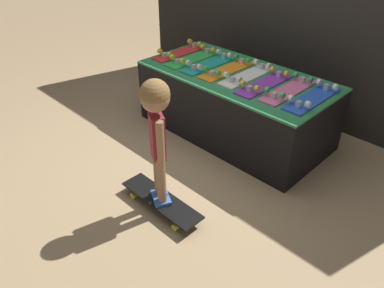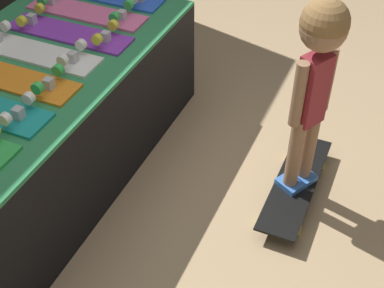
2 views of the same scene
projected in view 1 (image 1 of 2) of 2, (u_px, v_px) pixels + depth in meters
name	position (u px, v px, depth m)	size (l,w,h in m)	color
ground_plane	(189.00, 157.00, 3.58)	(16.00, 16.00, 0.00)	tan
back_wall	(292.00, 8.00, 3.86)	(4.15, 0.10, 2.26)	black
display_rack	(235.00, 104.00, 3.79)	(1.90, 0.94, 0.65)	black
skateboard_red_on_rack	(180.00, 52.00, 4.08)	(0.18, 0.68, 0.09)	red
skateboard_green_on_rack	(193.00, 58.00, 3.93)	(0.18, 0.68, 0.09)	green
skateboard_teal_on_rack	(210.00, 63.00, 3.79)	(0.18, 0.68, 0.09)	teal
skateboard_orange_on_rack	(227.00, 69.00, 3.67)	(0.18, 0.68, 0.09)	orange
skateboard_white_on_rack	(248.00, 75.00, 3.55)	(0.18, 0.68, 0.09)	white
skateboard_purple_on_rack	(265.00, 83.00, 3.39)	(0.18, 0.68, 0.09)	purple
skateboard_pink_on_rack	(289.00, 90.00, 3.27)	(0.18, 0.68, 0.09)	pink
skateboard_blue_on_rack	(313.00, 97.00, 3.14)	(0.18, 0.68, 0.09)	blue
skateboard_on_floor	(161.00, 201.00, 2.95)	(0.76, 0.20, 0.09)	black
child	(156.00, 121.00, 2.55)	(0.23, 0.21, 1.01)	#3870C6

